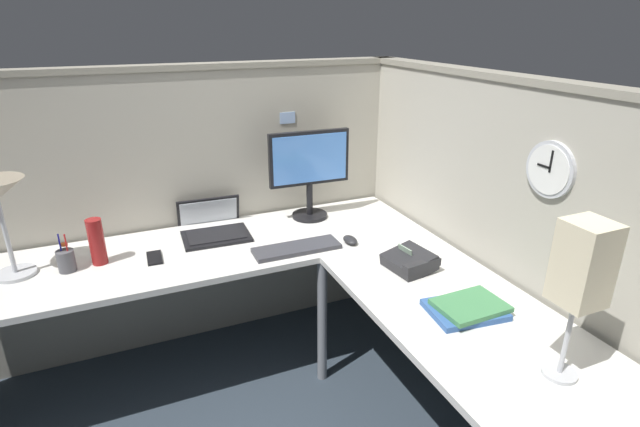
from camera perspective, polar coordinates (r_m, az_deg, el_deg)
name	(u,v)px	position (r m, az deg, el deg)	size (l,w,h in m)	color
ground_plane	(306,406)	(2.62, -1.70, -21.45)	(6.80, 6.80, 0.00)	#2D3842
cubicle_wall_back	(186,210)	(2.85, -15.29, 0.42)	(2.57, 0.12, 1.58)	#A8A393
cubicle_wall_right	(502,254)	(2.39, 20.39, -4.39)	(0.12, 2.37, 1.58)	#A8A393
desk	(277,308)	(2.16, -5.07, -10.92)	(2.35, 2.15, 0.73)	silver
monitor	(309,168)	(2.72, -1.23, 5.31)	(0.46, 0.20, 0.50)	black
laptop	(213,227)	(2.69, -12.36, -1.52)	(0.36, 0.39, 0.22)	black
keyboard	(297,248)	(2.42, -2.73, -4.06)	(0.43, 0.14, 0.02)	#38383D
computer_mouse	(350,240)	(2.49, 3.53, -3.09)	(0.06, 0.10, 0.03)	#232326
pen_cup	(66,260)	(2.48, -27.45, -4.86)	(0.08, 0.08, 0.18)	#4C4C51
cell_phone	(155,258)	(2.46, -18.71, -4.91)	(0.07, 0.14, 0.01)	black
thermos_flask	(97,242)	(2.47, -24.56, -3.00)	(0.07, 0.07, 0.22)	maroon
office_phone	(410,262)	(2.26, 10.45, -5.56)	(0.21, 0.23, 0.11)	#232326
book_stack	(467,308)	(2.01, 16.76, -10.50)	(0.30, 0.24, 0.04)	#335999
desk_lamp_paper	(583,268)	(1.63, 28.25, -5.64)	(0.13, 0.13, 0.53)	#B7BABF
wall_clock	(551,169)	(2.05, 25.31, 4.67)	(0.04, 0.22, 0.22)	#B7BABF
pinned_note_leftmost	(288,118)	(2.81, -3.80, 11.05)	(0.09, 0.00, 0.06)	#99B7E5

